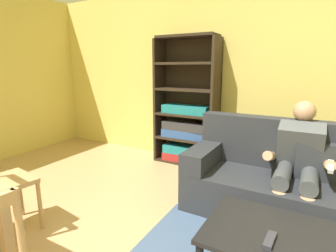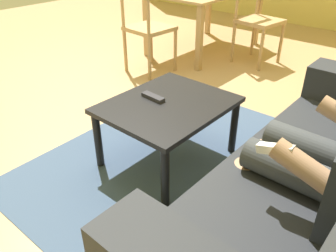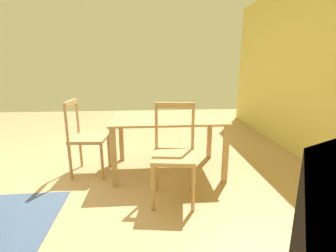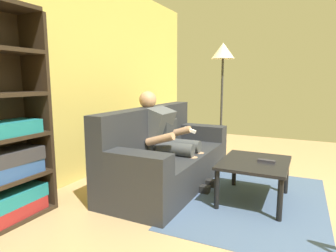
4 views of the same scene
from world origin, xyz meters
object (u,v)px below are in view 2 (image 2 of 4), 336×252
object	(u,v)px
dining_chair_near_wall	(258,20)
dining_chair_facing_couch	(148,28)
tv_remote	(153,97)
coffee_table	(168,111)
couch	(333,194)

from	to	relation	value
dining_chair_near_wall	dining_chair_facing_couch	world-z (taller)	dining_chair_near_wall
tv_remote	dining_chair_facing_couch	size ratio (longest dim) A/B	0.18
coffee_table	tv_remote	distance (m)	0.13
dining_chair_near_wall	dining_chair_facing_couch	xyz separation A→B (m)	(1.02, -0.71, -0.01)
dining_chair_near_wall	couch	bearing A→B (deg)	35.70
couch	tv_remote	xyz separation A→B (m)	(-0.05, -1.17, 0.10)
couch	coffee_table	world-z (taller)	couch
coffee_table	dining_chair_facing_couch	xyz separation A→B (m)	(-1.08, -1.21, 0.10)
tv_remote	dining_chair_near_wall	distance (m)	2.16
dining_chair_near_wall	coffee_table	bearing A→B (deg)	13.48
couch	dining_chair_facing_couch	distance (m)	2.54
coffee_table	dining_chair_near_wall	xyz separation A→B (m)	(-2.10, -0.50, 0.11)
dining_chair_facing_couch	coffee_table	bearing A→B (deg)	48.36
tv_remote	dining_chair_near_wall	xyz separation A→B (m)	(-2.12, -0.39, 0.04)
couch	coffee_table	distance (m)	1.06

